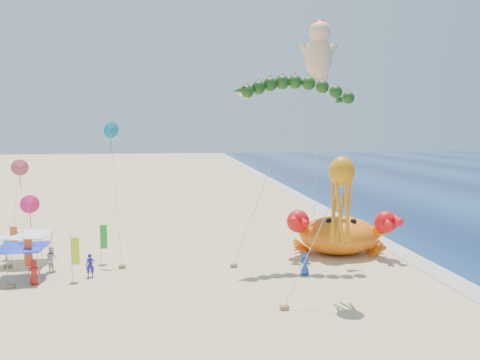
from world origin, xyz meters
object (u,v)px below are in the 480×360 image
(crab_inflatable, at_px, (339,234))
(octopus_kite, at_px, (341,194))
(canopy_white, at_px, (26,232))
(cherub_kite, at_px, (319,50))
(dragon_kite, at_px, (295,93))
(canopy_blue, at_px, (21,245))

(crab_inflatable, bearing_deg, octopus_kite, -110.09)
(canopy_white, bearing_deg, octopus_kite, -27.16)
(canopy_white, bearing_deg, cherub_kite, 5.86)
(cherub_kite, bearing_deg, canopy_white, -174.14)
(dragon_kite, relative_size, canopy_white, 4.00)
(cherub_kite, bearing_deg, dragon_kite, -124.49)
(crab_inflatable, height_order, octopus_kite, octopus_kite)
(octopus_kite, xyz_separation_m, canopy_white, (-21.54, 11.05, -4.17))
(crab_inflatable, distance_m, canopy_blue, 24.61)
(dragon_kite, xyz_separation_m, octopus_kite, (0.69, -8.61, -6.65))
(octopus_kite, distance_m, canopy_blue, 22.22)
(cherub_kite, distance_m, canopy_blue, 28.47)
(crab_inflatable, distance_m, canopy_white, 25.28)
(octopus_kite, bearing_deg, canopy_blue, 161.31)
(crab_inflatable, height_order, canopy_white, crab_inflatable)
(canopy_blue, height_order, canopy_white, same)
(octopus_kite, bearing_deg, canopy_white, 152.84)
(canopy_white, bearing_deg, crab_inflatable, -1.99)
(crab_inflatable, xyz_separation_m, dragon_kite, (-4.41, -1.56, 11.54))
(dragon_kite, distance_m, canopy_white, 23.62)
(crab_inflatable, relative_size, canopy_white, 2.49)
(octopus_kite, relative_size, canopy_white, 2.48)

